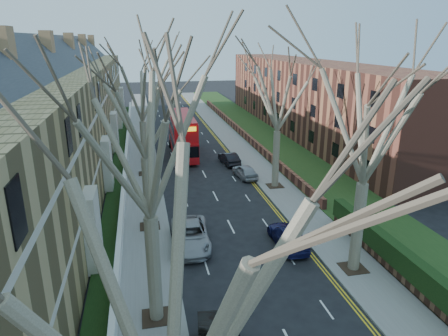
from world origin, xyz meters
TOP-DOWN VIEW (x-y plane):
  - pavement_left at (-6.00, 39.00)m, footprint 3.00×102.00m
  - pavement_right at (6.00, 39.00)m, footprint 3.00×102.00m
  - terrace_left at (-13.65, 31.00)m, footprint 9.70×78.00m
  - flats_right at (17.46, 43.00)m, footprint 13.97×54.00m
  - front_wall_left at (-7.65, 31.00)m, footprint 0.30×78.00m
  - grass_verge_right at (10.50, 39.00)m, footprint 6.00×102.00m
  - tree_left_near at (-5.70, -4.00)m, footprint 9.80×9.80m
  - tree_left_mid at (-5.70, 6.00)m, footprint 10.50×10.50m
  - tree_left_far at (-5.70, 16.00)m, footprint 10.15×10.15m
  - tree_left_dist at (-5.70, 28.00)m, footprint 10.50×10.50m
  - tree_right_mid at (5.70, 8.00)m, footprint 10.50×10.50m
  - tree_right_far at (5.70, 22.00)m, footprint 10.15×10.15m
  - double_decker_bus at (-1.28, 34.55)m, footprint 2.91×10.93m
  - car_left_far at (-3.19, 12.86)m, footprint 2.80×5.45m
  - car_right_near at (3.03, 11.61)m, footprint 1.94×4.52m
  - car_right_mid at (3.70, 25.12)m, footprint 2.02×3.97m
  - car_right_far at (3.17, 29.74)m, footprint 1.78×4.03m

SIDE VIEW (x-z plane):
  - pavement_left at x=-6.00m, z-range 0.00..0.12m
  - pavement_right at x=6.00m, z-range 0.00..0.12m
  - grass_verge_right at x=10.50m, z-range 0.12..0.18m
  - front_wall_left at x=-7.65m, z-range 0.12..1.12m
  - car_right_far at x=3.17m, z-range 0.00..1.29m
  - car_right_mid at x=3.70m, z-range 0.00..1.30m
  - car_right_near at x=3.03m, z-range 0.00..1.30m
  - car_left_far at x=-3.19m, z-range 0.00..1.47m
  - double_decker_bus at x=-1.28m, z-range -0.04..4.52m
  - flats_right at x=17.46m, z-range -0.02..9.98m
  - terrace_left at x=-13.65m, z-range -1.27..12.33m
  - tree_left_near at x=-5.70m, z-range 2.06..15.79m
  - tree_left_far at x=-5.70m, z-range 2.13..16.35m
  - tree_right_far at x=5.70m, z-range 2.13..16.35m
  - tree_left_mid at x=-5.70m, z-range 2.20..16.91m
  - tree_right_mid at x=5.70m, z-range 2.20..16.91m
  - tree_left_dist at x=-5.70m, z-range 2.20..16.91m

